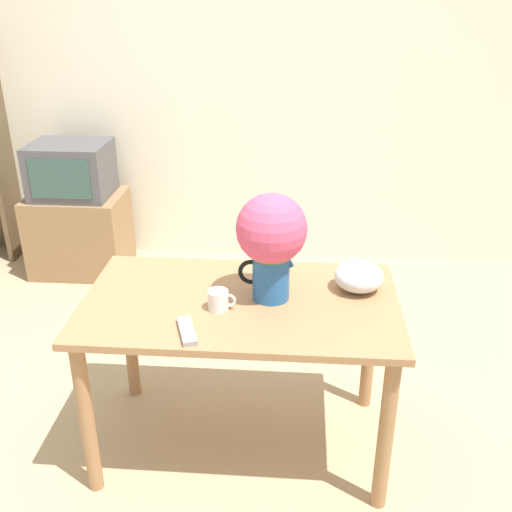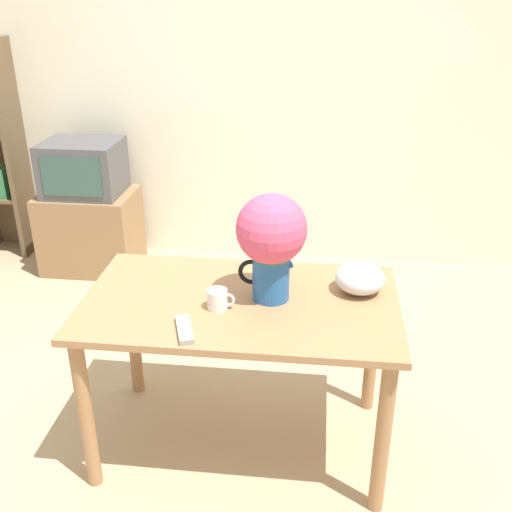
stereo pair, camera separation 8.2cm
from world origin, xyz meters
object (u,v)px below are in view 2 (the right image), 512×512
white_bowl (360,278)px  tv_set (83,168)px  flower_vase (271,238)px  coffee_mug (218,299)px

white_bowl → tv_set: 2.36m
flower_vase → tv_set: 2.19m
white_bowl → flower_vase: bearing=-165.0°
coffee_mug → tv_set: 2.14m
flower_vase → tv_set: bearing=131.1°
coffee_mug → white_bowl: size_ratio=0.55×
white_bowl → tv_set: (-1.79, 1.55, -0.06)m
flower_vase → coffee_mug: (-0.20, -0.11, -0.22)m
flower_vase → coffee_mug: size_ratio=3.98×
flower_vase → white_bowl: flower_vase is taller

